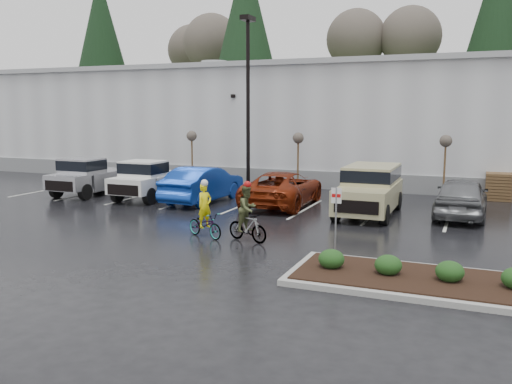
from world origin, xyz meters
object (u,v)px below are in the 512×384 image
at_px(suv_tan, 369,191).
at_px(car_blue, 203,184).
at_px(sapling_west, 192,139).
at_px(cyclist_olive, 247,219).
at_px(sapling_east, 446,145).
at_px(cyclist_hivis, 205,219).
at_px(car_grey, 461,197).
at_px(car_red, 283,188).
at_px(pallet_stack_a, 499,186).
at_px(pickup_silver, 94,175).
at_px(fire_lane_sign, 336,214).
at_px(lamppost, 248,85).
at_px(sapling_mid, 298,141).
at_px(pickup_white, 154,179).

bearing_deg(suv_tan, car_blue, 177.78).
height_order(sapling_west, cyclist_olive, sapling_west).
relative_size(sapling_east, cyclist_hivis, 1.58).
xyz_separation_m(sapling_west, cyclist_hivis, (6.87, -11.50, -2.09)).
bearing_deg(sapling_west, sapling_east, 0.00).
bearing_deg(car_grey, cyclist_olive, 49.62).
relative_size(sapling_west, car_red, 0.56).
distance_m(car_blue, cyclist_hivis, 7.45).
distance_m(pallet_stack_a, cyclist_olive, 14.86).
distance_m(sapling_west, sapling_east, 14.00).
xyz_separation_m(sapling_east, suv_tan, (-2.67, -5.25, -1.70)).
bearing_deg(car_blue, cyclist_hivis, 121.03).
bearing_deg(pallet_stack_a, suv_tan, -129.56).
bearing_deg(car_red, pickup_silver, 1.23).
relative_size(car_grey, cyclist_hivis, 2.44).
bearing_deg(fire_lane_sign, car_red, 118.72).
height_order(lamppost, sapling_mid, lamppost).
bearing_deg(lamppost, sapling_east, 5.71).
relative_size(sapling_mid, pallet_stack_a, 2.37).
relative_size(pickup_silver, car_red, 0.91).
bearing_deg(pickup_white, suv_tan, -2.13).
xyz_separation_m(fire_lane_sign, suv_tan, (-0.47, 7.55, -0.38)).
distance_m(sapling_mid, pickup_silver, 10.98).
distance_m(sapling_west, pickup_silver, 6.10).
xyz_separation_m(lamppost, car_red, (3.22, -3.44, -4.89)).
bearing_deg(sapling_mid, car_grey, -26.85).
distance_m(lamppost, cyclist_olive, 12.43).
distance_m(lamppost, pickup_silver, 9.42).
relative_size(car_blue, car_grey, 1.06).
relative_size(pickup_silver, suv_tan, 1.02).
distance_m(fire_lane_sign, car_grey, 9.10).
relative_size(sapling_west, fire_lane_sign, 1.45).
relative_size(sapling_east, pallet_stack_a, 2.37).
bearing_deg(sapling_mid, sapling_west, 180.00).
xyz_separation_m(pallet_stack_a, car_red, (-9.28, -5.44, 0.12)).
bearing_deg(car_grey, suv_tan, 16.67).
height_order(sapling_east, pickup_white, sapling_east).
bearing_deg(sapling_east, pickup_silver, -164.03).
xyz_separation_m(pickup_white, cyclist_hivis, (6.37, -6.65, -0.34)).
xyz_separation_m(lamppost, cyclist_olive, (4.47, -10.50, -4.92)).
relative_size(pallet_stack_a, cyclist_hivis, 0.67).
height_order(lamppost, car_grey, lamppost).
bearing_deg(suv_tan, fire_lane_sign, -86.46).
height_order(pallet_stack_a, cyclist_olive, cyclist_olive).
height_order(suv_tan, car_grey, suv_tan).
distance_m(pickup_silver, car_red, 10.39).
bearing_deg(car_blue, cyclist_olive, 130.76).
bearing_deg(lamppost, pickup_white, -132.22).
bearing_deg(pickup_white, lamppost, 47.78).
relative_size(pickup_white, cyclist_hivis, 2.57).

